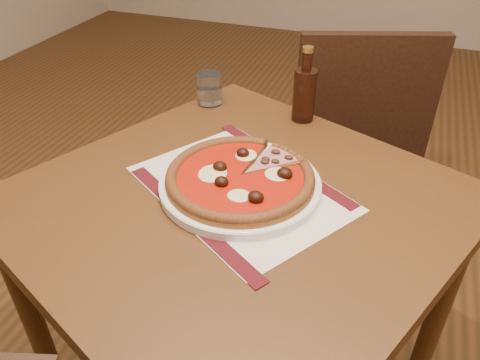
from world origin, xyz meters
The scene contains 8 objects.
table centered at (0.18, -0.46, 0.65)m, with size 1.05×1.05×0.75m.
chair_far centered at (0.32, 0.30, 0.51)m, with size 0.54×0.54×0.90m.
placemat centered at (0.17, -0.43, 0.75)m, with size 0.42×0.30×0.00m, color beige.
plate centered at (0.17, -0.43, 0.76)m, with size 0.33×0.33×0.02m, color white.
pizza centered at (0.17, -0.43, 0.78)m, with size 0.30×0.30×0.04m.
ham_slice centered at (0.23, -0.35, 0.78)m, with size 0.11×0.14×0.02m.
water_glass centered at (-0.04, -0.08, 0.79)m, with size 0.07×0.07×0.08m, color white.
bottle centered at (0.22, -0.09, 0.82)m, with size 0.06×0.06×0.19m.
Camera 1 is at (0.44, -1.16, 1.31)m, focal length 35.00 mm.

